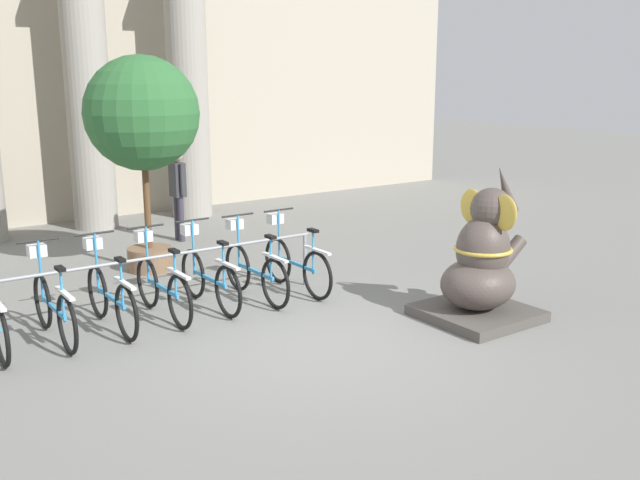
% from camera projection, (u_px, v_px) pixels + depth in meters
% --- Properties ---
extents(ground_plane, '(60.00, 60.00, 0.00)m').
position_uv_depth(ground_plane, '(316.00, 342.00, 8.09)').
color(ground_plane, slate).
extents(building_facade, '(20.00, 0.20, 6.00)m').
position_uv_depth(building_facade, '(70.00, 72.00, 14.25)').
color(building_facade, '#B2A893').
rests_on(building_facade, ground_plane).
extents(column_middle, '(1.04, 1.04, 5.16)m').
position_uv_depth(column_middle, '(88.00, 93.00, 13.54)').
color(column_middle, gray).
rests_on(column_middle, ground_plane).
extents(column_right, '(1.04, 1.04, 5.16)m').
position_uv_depth(column_right, '(188.00, 91.00, 14.70)').
color(column_right, gray).
rests_on(column_right, ground_plane).
extents(bike_rack, '(4.56, 0.05, 0.77)m').
position_uv_depth(bike_rack, '(157.00, 267.00, 8.90)').
color(bike_rack, gray).
rests_on(bike_rack, ground_plane).
extents(bicycle_1, '(0.48, 1.67, 1.10)m').
position_uv_depth(bicycle_1, '(53.00, 305.00, 8.10)').
color(bicycle_1, black).
rests_on(bicycle_1, ground_plane).
extents(bicycle_2, '(0.48, 1.67, 1.10)m').
position_uv_depth(bicycle_2, '(110.00, 295.00, 8.47)').
color(bicycle_2, black).
rests_on(bicycle_2, ground_plane).
extents(bicycle_3, '(0.48, 1.67, 1.10)m').
position_uv_depth(bicycle_3, '(162.00, 285.00, 8.86)').
color(bicycle_3, black).
rests_on(bicycle_3, ground_plane).
extents(bicycle_4, '(0.48, 1.67, 1.10)m').
position_uv_depth(bicycle_4, '(208.00, 276.00, 9.25)').
color(bicycle_4, black).
rests_on(bicycle_4, ground_plane).
extents(bicycle_5, '(0.48, 1.67, 1.10)m').
position_uv_depth(bicycle_5, '(254.00, 269.00, 9.59)').
color(bicycle_5, black).
rests_on(bicycle_5, ground_plane).
extents(bicycle_6, '(0.48, 1.67, 1.10)m').
position_uv_depth(bicycle_6, '(295.00, 262.00, 9.96)').
color(bicycle_6, black).
rests_on(bicycle_6, ground_plane).
extents(elephant_statue, '(1.27, 1.27, 1.92)m').
position_uv_depth(elephant_statue, '(482.00, 267.00, 8.78)').
color(elephant_statue, '#4C4742').
rests_on(elephant_statue, ground_plane).
extents(person_pedestrian, '(0.22, 0.47, 1.67)m').
position_uv_depth(person_pedestrian, '(178.00, 186.00, 12.81)').
color(person_pedestrian, '#383342').
rests_on(person_pedestrian, ground_plane).
extents(potted_tree, '(1.70, 1.70, 3.26)m').
position_uv_depth(potted_tree, '(142.00, 118.00, 10.55)').
color(potted_tree, brown).
rests_on(potted_tree, ground_plane).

